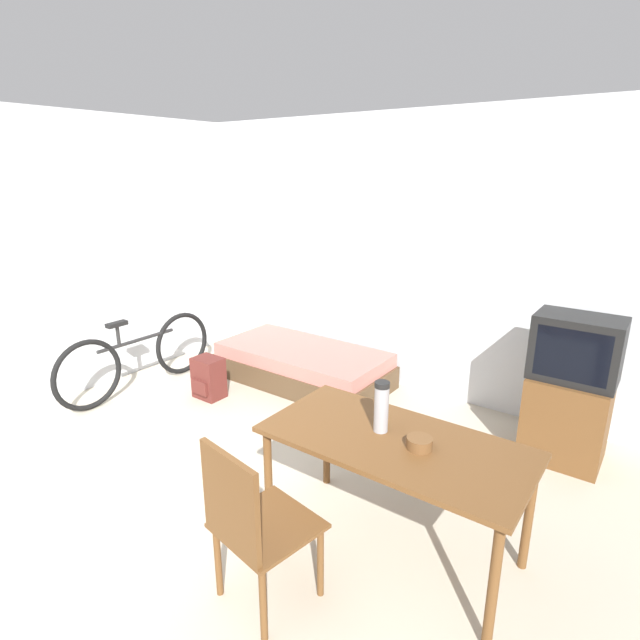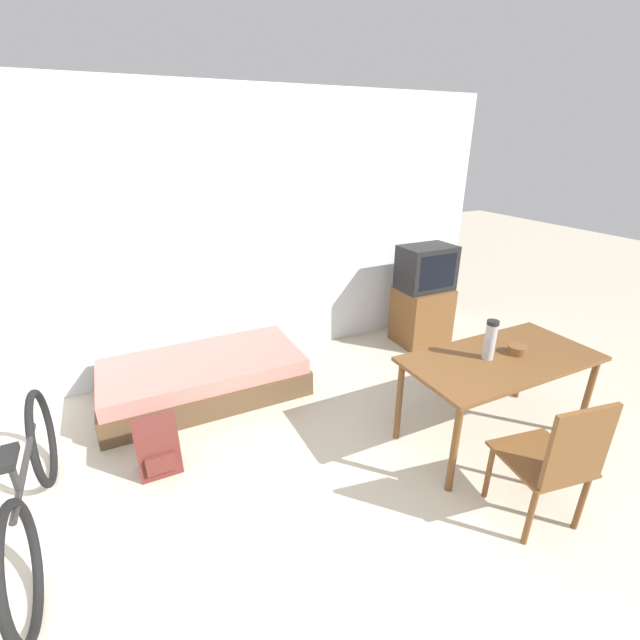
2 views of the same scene
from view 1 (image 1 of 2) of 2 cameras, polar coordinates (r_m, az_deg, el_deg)
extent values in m
plane|color=#B2A893|center=(3.38, -26.68, -25.19)|extent=(20.00, 20.00, 0.00)
cube|color=silver|center=(5.10, 7.48, 7.45)|extent=(5.61, 0.06, 2.70)
cube|color=silver|center=(5.51, -24.33, 6.80)|extent=(0.06, 4.42, 2.70)
cube|color=#4C3823|center=(5.33, -1.98, -5.82)|extent=(1.83, 0.89, 0.23)
cube|color=#B76B60|center=(5.26, -2.00, -3.95)|extent=(1.77, 0.87, 0.14)
cube|color=brown|center=(4.34, 26.25, -10.08)|extent=(0.57, 0.49, 0.66)
cube|color=black|center=(4.13, 27.28, -2.88)|extent=(0.60, 0.39, 0.49)
cube|color=black|center=(3.95, 26.81, -3.66)|extent=(0.49, 0.01, 0.38)
cube|color=brown|center=(2.90, 8.54, -13.59)|extent=(1.49, 0.74, 0.03)
cylinder|color=brown|center=(3.21, -5.91, -17.87)|extent=(0.05, 0.05, 0.70)
cylinder|color=brown|center=(2.69, 19.18, -26.88)|extent=(0.05, 0.05, 0.70)
cylinder|color=brown|center=(3.61, 0.78, -13.45)|extent=(0.05, 0.05, 0.70)
cylinder|color=brown|center=(3.16, 22.76, -19.83)|extent=(0.05, 0.05, 0.70)
cube|color=brown|center=(2.76, -5.98, -22.32)|extent=(0.53, 0.53, 0.02)
cube|color=brown|center=(2.50, -10.23, -19.74)|extent=(0.42, 0.10, 0.49)
cylinder|color=brown|center=(2.89, 0.05, -25.87)|extent=(0.04, 0.04, 0.42)
cylinder|color=brown|center=(3.10, -5.26, -22.39)|extent=(0.04, 0.04, 0.42)
cylinder|color=brown|center=(2.71, -6.52, -29.54)|extent=(0.04, 0.04, 0.42)
cylinder|color=brown|center=(2.94, -11.58, -25.35)|extent=(0.04, 0.04, 0.42)
torus|color=black|center=(5.68, -15.45, -2.58)|extent=(0.05, 0.68, 0.68)
torus|color=black|center=(5.13, -25.02, -5.73)|extent=(0.05, 0.68, 0.68)
cylinder|color=black|center=(5.32, -20.18, -2.20)|extent=(0.04, 0.85, 0.04)
cylinder|color=black|center=(5.19, -22.07, -1.71)|extent=(0.04, 0.04, 0.20)
cube|color=black|center=(5.16, -22.22, -0.44)|extent=(0.08, 0.20, 0.04)
cylinder|color=#99999E|center=(2.89, 7.03, -9.81)|extent=(0.08, 0.08, 0.30)
cylinder|color=black|center=(2.83, 7.13, -7.34)|extent=(0.09, 0.09, 0.03)
cylinder|color=brown|center=(2.82, 11.30, -13.62)|extent=(0.14, 0.14, 0.06)
cube|color=#56231E|center=(5.06, -12.60, -6.44)|extent=(0.29, 0.22, 0.41)
cube|color=#56231E|center=(5.01, -13.61, -7.51)|extent=(0.20, 0.03, 0.14)
camera|label=2|loc=(3.60, -50.72, 12.10)|focal=24.00mm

